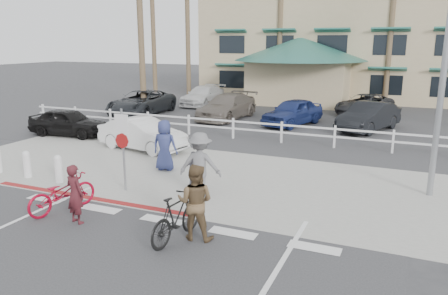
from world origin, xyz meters
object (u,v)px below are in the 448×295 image
at_px(sign_post, 123,146).
at_px(car_white_sedan, 143,134).
at_px(car_red_compact, 68,122).
at_px(bike_black, 176,217).
at_px(bike_red, 62,193).

distance_m(sign_post, car_white_sedan, 5.39).
bearing_deg(car_white_sedan, sign_post, -141.46).
relative_size(sign_post, car_white_sedan, 0.70).
xyz_separation_m(sign_post, car_white_sedan, (-2.47, 4.73, -0.77)).
bearing_deg(car_red_compact, sign_post, -132.48).
height_order(sign_post, car_white_sedan, sign_post).
relative_size(bike_black, car_red_compact, 0.48).
bearing_deg(car_red_compact, car_white_sedan, -106.47).
bearing_deg(bike_black, car_red_compact, -30.44).
bearing_deg(bike_red, sign_post, -89.35).
xyz_separation_m(bike_red, car_red_compact, (-6.92, 7.85, 0.15)).
relative_size(sign_post, car_red_compact, 0.73).
relative_size(sign_post, bike_red, 1.44).
bearing_deg(car_red_compact, bike_red, -143.58).
xyz_separation_m(sign_post, car_red_compact, (-7.49, 5.75, -0.77)).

